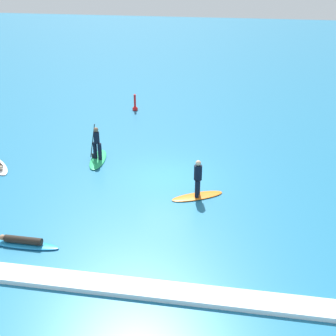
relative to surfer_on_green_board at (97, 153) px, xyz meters
name	(u,v)px	position (x,y,z in m)	size (l,w,h in m)	color
ground_plane	(168,177)	(4.04, -1.38, -0.44)	(120.00, 120.00, 0.00)	#1E6B93
surfer_on_green_board	(97,153)	(0.00, 0.00, 0.00)	(1.09, 2.71, 2.00)	#23B266
surfer_on_orange_board	(198,186)	(5.69, -3.14, 0.13)	(2.48, 1.78, 1.82)	orange
surfer_on_blue_board	(22,242)	(-0.43, -8.07, -0.30)	(2.91, 0.60, 0.39)	#1E8CD1
marker_buoy	(135,107)	(-0.01, 8.62, -0.19)	(0.38, 0.38, 1.24)	red
wave_crest	(125,287)	(4.04, -9.85, -0.35)	(14.84, 0.90, 0.18)	white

